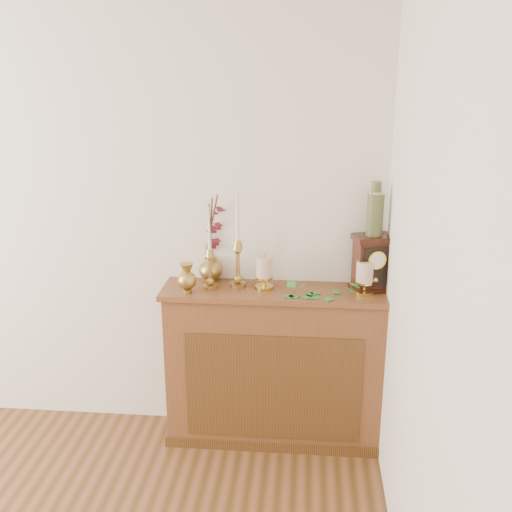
# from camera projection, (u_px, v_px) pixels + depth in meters

# --- Properties ---
(console_shelf) EXTENTS (1.24, 0.34, 0.93)m
(console_shelf) POSITION_uv_depth(u_px,v_px,m) (274.00, 370.00, 3.42)
(console_shelf) COLOR brown
(console_shelf) RESTS_ON ground
(candlestick_left) EXTENTS (0.08, 0.08, 0.46)m
(candlestick_left) POSITION_uv_depth(u_px,v_px,m) (210.00, 262.00, 3.24)
(candlestick_left) COLOR #A28341
(candlestick_left) RESTS_ON console_shelf
(candlestick_center) EXTENTS (0.09, 0.09, 0.54)m
(candlestick_center) POSITION_uv_depth(u_px,v_px,m) (238.00, 256.00, 3.25)
(candlestick_center) COLOR #A28341
(candlestick_center) RESTS_ON console_shelf
(bud_vase) EXTENTS (0.10, 0.10, 0.16)m
(bud_vase) POSITION_uv_depth(u_px,v_px,m) (187.00, 278.00, 3.20)
(bud_vase) COLOR #A28341
(bud_vase) RESTS_ON console_shelf
(ginger_jar) EXTENTS (0.21, 0.22, 0.51)m
(ginger_jar) POSITION_uv_depth(u_px,v_px,m) (214.00, 241.00, 3.37)
(ginger_jar) COLOR #A28341
(ginger_jar) RESTS_ON console_shelf
(pillar_candle_left) EXTENTS (0.10, 0.10, 0.20)m
(pillar_candle_left) POSITION_uv_depth(u_px,v_px,m) (264.00, 271.00, 3.25)
(pillar_candle_left) COLOR gold
(pillar_candle_left) RESTS_ON console_shelf
(pillar_candle_right) EXTENTS (0.10, 0.10, 0.20)m
(pillar_candle_right) POSITION_uv_depth(u_px,v_px,m) (365.00, 276.00, 3.17)
(pillar_candle_right) COLOR gold
(pillar_candle_right) RESTS_ON console_shelf
(ivy_garland) EXTENTS (0.47, 0.19, 0.08)m
(ivy_garland) POSITION_uv_depth(u_px,v_px,m) (330.00, 294.00, 3.16)
(ivy_garland) COLOR #2A702C
(ivy_garland) RESTS_ON console_shelf
(mantel_clock) EXTENTS (0.24, 0.20, 0.31)m
(mantel_clock) POSITION_uv_depth(u_px,v_px,m) (372.00, 263.00, 3.22)
(mantel_clock) COLOR #36140A
(mantel_clock) RESTS_ON console_shelf
(ceramic_vase) EXTENTS (0.09, 0.09, 0.29)m
(ceramic_vase) POSITION_uv_depth(u_px,v_px,m) (375.00, 212.00, 3.13)
(ceramic_vase) COLOR #1C3828
(ceramic_vase) RESTS_ON mantel_clock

